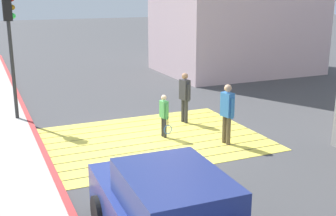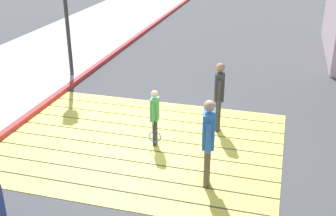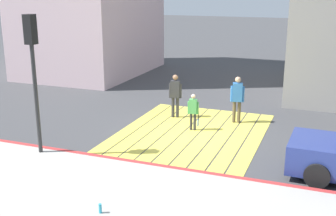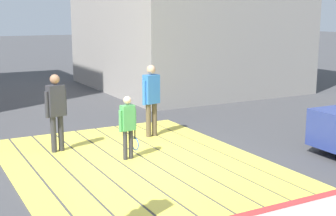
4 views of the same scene
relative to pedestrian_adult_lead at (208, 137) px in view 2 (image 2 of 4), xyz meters
name	(u,v)px [view 2 (image 2 of 4)]	position (x,y,z in m)	size (l,w,h in m)	color
ground_plane	(140,143)	(-1.79, 1.22, -1.04)	(120.00, 120.00, 0.00)	#424244
crosswalk_stripes	(140,143)	(-1.79, 1.22, -1.03)	(6.40, 4.90, 0.01)	#EAD64C
curb_painted	(17,124)	(-5.04, 1.22, -0.97)	(0.16, 40.00, 0.13)	#BC3333
pedestrian_adult_lead	(208,137)	(0.00, 0.00, 0.00)	(0.29, 0.51, 1.78)	brown
pedestrian_adult_trailing	(219,92)	(-0.19, 2.40, -0.03)	(0.29, 0.50, 1.72)	#333338
pedestrian_child_with_racket	(155,115)	(-1.44, 1.26, -0.28)	(0.30, 0.41, 1.34)	#333338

